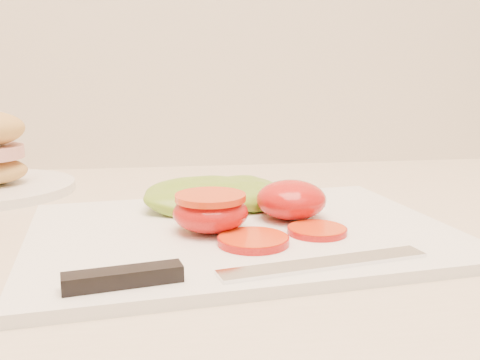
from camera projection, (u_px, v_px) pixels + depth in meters
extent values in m
cube|color=white|center=(242.00, 233.00, 0.52)|extent=(0.43, 0.33, 0.01)
ellipsoid|color=red|center=(291.00, 200.00, 0.54)|extent=(0.07, 0.07, 0.04)
ellipsoid|color=red|center=(211.00, 213.00, 0.50)|extent=(0.07, 0.07, 0.04)
cylinder|color=red|center=(210.00, 197.00, 0.50)|extent=(0.07, 0.07, 0.01)
cylinder|color=#DC3F0D|center=(253.00, 240.00, 0.47)|extent=(0.06, 0.06, 0.01)
cylinder|color=#DC3F0D|center=(317.00, 230.00, 0.50)|extent=(0.05, 0.05, 0.01)
ellipsoid|color=olive|center=(207.00, 196.00, 0.59)|extent=(0.16, 0.12, 0.03)
ellipsoid|color=olive|center=(249.00, 193.00, 0.60)|extent=(0.13, 0.14, 0.03)
cube|color=silver|center=(325.00, 263.00, 0.42)|extent=(0.17, 0.05, 0.00)
cube|color=black|center=(123.00, 277.00, 0.38)|extent=(0.09, 0.03, 0.01)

